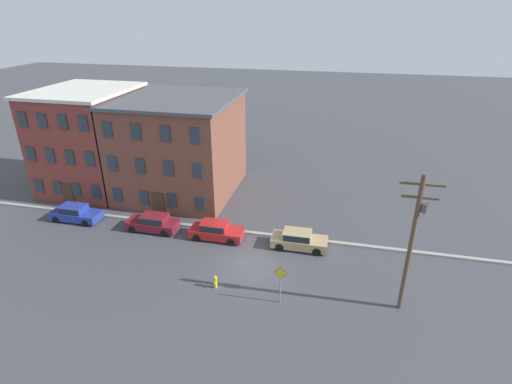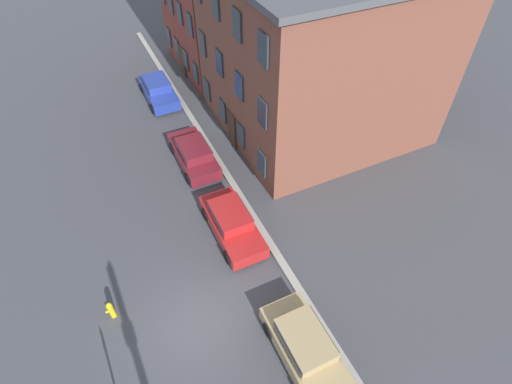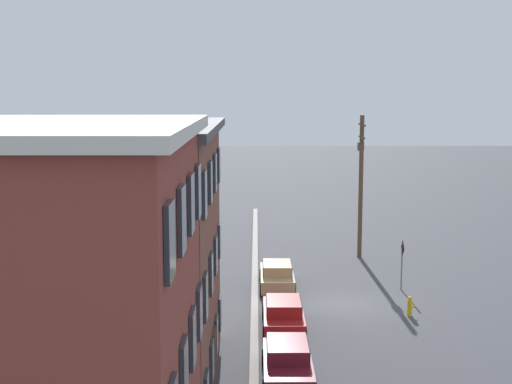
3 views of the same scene
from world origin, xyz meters
name	(u,v)px [view 1 (image 1 of 3)]	position (x,y,z in m)	size (l,w,h in m)	color
ground_plane	(252,266)	(0.00, 0.00, 0.00)	(200.00, 200.00, 0.00)	#424247
kerb_strip	(265,234)	(0.00, 4.50, 0.08)	(56.00, 0.36, 0.16)	#9E998E
apartment_corner	(91,139)	(-19.60, 10.83, 5.09)	(8.75, 10.17, 10.16)	brown
apartment_midblock	(179,145)	(-10.23, 11.62, 4.84)	(11.26, 11.76, 9.65)	brown
car_blue	(75,213)	(-17.03, 3.30, 0.75)	(4.40, 1.92, 1.43)	#233899
car_maroon	(153,222)	(-9.45, 3.24, 0.75)	(4.40, 1.92, 1.43)	maroon
car_red	(216,230)	(-3.83, 3.18, 0.75)	(4.40, 1.92, 1.43)	#B21E1E
car_tan	(299,239)	(2.99, 3.28, 0.75)	(4.40, 1.92, 1.43)	tan
caution_sign	(280,280)	(2.66, -3.50, 1.81)	(0.84, 0.08, 2.74)	slate
utility_pole	(413,238)	(10.21, -2.28, 5.16)	(2.40, 0.44, 9.19)	brown
fire_hydrant	(215,282)	(-1.86, -2.99, 0.48)	(0.24, 0.34, 0.96)	yellow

